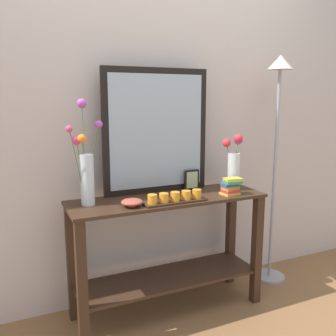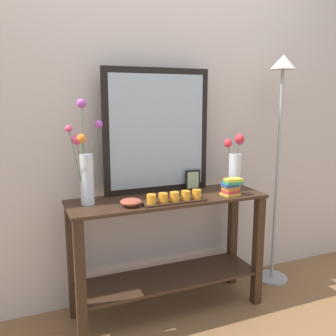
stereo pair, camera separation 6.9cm
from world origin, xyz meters
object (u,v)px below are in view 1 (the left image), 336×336
at_px(mirror_leaning, 156,131).
at_px(candle_tray, 175,198).
at_px(vase_right, 234,163).
at_px(book_stack, 231,186).
at_px(console_table, 168,242).
at_px(decorative_bowl, 132,202).
at_px(tall_vase_left, 86,167).
at_px(picture_frame_small, 192,180).
at_px(floor_lamp, 277,133).

distance_m(mirror_leaning, candle_tray, 0.48).
xyz_separation_m(vase_right, book_stack, (-0.09, -0.11, -0.13)).
distance_m(console_table, decorative_bowl, 0.44).
distance_m(vase_right, decorative_bowl, 0.79).
distance_m(tall_vase_left, picture_frame_small, 0.76).
bearing_deg(book_stack, candle_tray, -176.36).
relative_size(tall_vase_left, vase_right, 1.61).
bearing_deg(decorative_bowl, floor_lamp, 8.33).
bearing_deg(mirror_leaning, candle_tray, -90.76).
distance_m(candle_tray, decorative_bowl, 0.26).
xyz_separation_m(mirror_leaning, candle_tray, (-0.00, -0.29, -0.38)).
distance_m(console_table, floor_lamp, 1.14).
relative_size(console_table, candle_tray, 3.22).
relative_size(console_table, floor_lamp, 0.74).
xyz_separation_m(tall_vase_left, picture_frame_small, (0.74, 0.07, -0.16)).
xyz_separation_m(mirror_leaning, tall_vase_left, (-0.49, -0.12, -0.18)).
relative_size(console_table, book_stack, 9.40).
height_order(candle_tray, decorative_bowl, candle_tray).
bearing_deg(floor_lamp, tall_vase_left, -178.89).
bearing_deg(picture_frame_small, book_stack, -53.56).
distance_m(picture_frame_small, floor_lamp, 0.74).
bearing_deg(vase_right, book_stack, -130.47).
relative_size(tall_vase_left, floor_lamp, 0.36).
bearing_deg(decorative_bowl, console_table, 19.62).
bearing_deg(console_table, vase_right, 0.61).
bearing_deg(picture_frame_small, candle_tray, -134.38).
distance_m(decorative_bowl, book_stack, 0.68).
relative_size(book_stack, floor_lamp, 0.08).
distance_m(candle_tray, floor_lamp, 1.01).
height_order(tall_vase_left, candle_tray, tall_vase_left).
distance_m(mirror_leaning, picture_frame_small, 0.42).
bearing_deg(floor_lamp, mirror_leaning, 174.54).
bearing_deg(candle_tray, decorative_bowl, 173.07).
height_order(console_table, picture_frame_small, picture_frame_small).
height_order(tall_vase_left, vase_right, tall_vase_left).
bearing_deg(picture_frame_small, mirror_leaning, 170.26).
relative_size(picture_frame_small, decorative_bowl, 1.07).
distance_m(picture_frame_small, decorative_bowl, 0.56).
bearing_deg(decorative_bowl, vase_right, 7.63).
distance_m(vase_right, floor_lamp, 0.47).
height_order(candle_tray, book_stack, book_stack).
distance_m(console_table, picture_frame_small, 0.45).
height_order(mirror_leaning, picture_frame_small, mirror_leaning).
height_order(mirror_leaning, book_stack, mirror_leaning).
distance_m(decorative_bowl, floor_lamp, 1.25).
xyz_separation_m(candle_tray, floor_lamp, (0.93, 0.21, 0.34)).
relative_size(mirror_leaning, floor_lamp, 0.48).
bearing_deg(decorative_bowl, tall_vase_left, 147.07).
xyz_separation_m(vase_right, candle_tray, (-0.51, -0.13, -0.15)).
bearing_deg(candle_tray, vase_right, 14.92).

